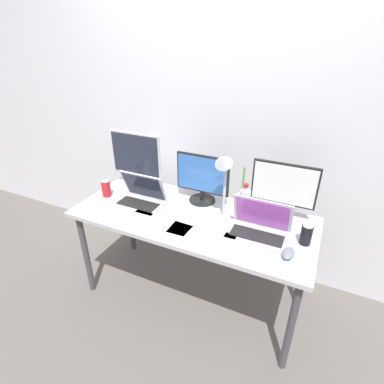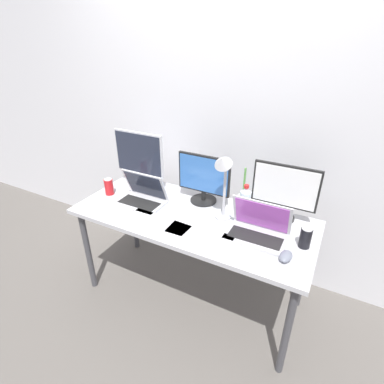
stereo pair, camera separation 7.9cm
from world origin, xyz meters
name	(u,v)px [view 2 (the right image)]	position (x,y,z in m)	size (l,w,h in m)	color
ground_plane	(192,294)	(0.00, 0.00, 0.00)	(16.00, 16.00, 0.00)	#5B5651
wall_back	(229,114)	(0.00, 0.59, 1.30)	(7.00, 0.08, 2.60)	silver
work_desk	(192,224)	(0.00, 0.00, 0.67)	(1.63, 0.69, 0.74)	#424247
monitor_left	(139,158)	(-0.58, 0.21, 0.98)	(0.43, 0.20, 0.44)	silver
monitor_center	(204,178)	(-0.02, 0.21, 0.92)	(0.39, 0.19, 0.36)	black
monitor_right	(284,191)	(0.54, 0.25, 0.95)	(0.42, 0.18, 0.38)	black
laptop_silver	(142,196)	(-0.40, -0.01, 0.79)	(0.34, 0.23, 0.23)	silver
laptop_secondary	(258,229)	(0.46, -0.02, 0.79)	(0.36, 0.23, 0.23)	#B7B7BC
keyboard_main	(158,223)	(-0.15, -0.20, 0.75)	(0.44, 0.15, 0.02)	white
keyboard_aux	(199,235)	(0.15, -0.19, 0.75)	(0.41, 0.15, 0.02)	white
mouse_by_keyboard	(286,256)	(0.66, -0.16, 0.76)	(0.07, 0.11, 0.04)	slate
water_bottle	(245,203)	(0.32, 0.15, 0.85)	(0.07, 0.07, 0.24)	silver
soda_can_near_keyboard	(305,238)	(0.73, 0.01, 0.80)	(0.07, 0.07, 0.13)	black
soda_can_by_laptop	(109,187)	(-0.70, -0.02, 0.80)	(0.07, 0.07, 0.13)	red
bamboo_vase	(243,201)	(0.27, 0.25, 0.80)	(0.07, 0.07, 0.31)	#B2D1B7
desk_lamp	(223,175)	(0.20, 0.03, 1.07)	(0.11, 0.18, 0.48)	#B7B7BC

